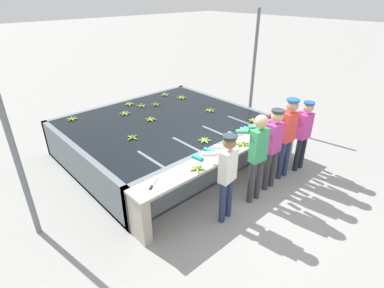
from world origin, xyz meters
TOP-DOWN VIEW (x-y plane):
  - ground_plane at (0.00, 0.00)m, footprint 80.00×80.00m
  - wash_tank at (0.00, 2.27)m, footprint 4.33×3.68m
  - work_ledge at (0.00, 0.22)m, footprint 4.33×0.45m
  - worker_0 at (-0.71, -0.33)m, footprint 0.47×0.74m
  - worker_1 at (0.09, -0.35)m, footprint 0.45×0.73m
  - worker_2 at (0.64, -0.31)m, footprint 0.42×0.73m
  - worker_3 at (1.19, -0.28)m, footprint 0.44×0.74m
  - worker_4 at (1.74, -0.34)m, footprint 0.43×0.72m
  - banana_bunch_floating_0 at (1.18, 3.69)m, footprint 0.28×0.28m
  - banana_bunch_floating_1 at (-0.06, 0.81)m, footprint 0.28×0.28m
  - banana_bunch_floating_2 at (0.48, 3.20)m, footprint 0.28×0.27m
  - banana_bunch_floating_3 at (-0.47, 3.19)m, footprint 0.27×0.28m
  - banana_bunch_floating_4 at (1.36, 3.16)m, footprint 0.28×0.28m
  - banana_bunch_floating_5 at (-1.08, 1.91)m, footprint 0.28×0.28m
  - banana_bunch_floating_6 at (1.51, 0.76)m, footprint 0.28×0.28m
  - banana_bunch_floating_7 at (0.14, 3.38)m, footprint 0.28×0.27m
  - banana_bunch_floating_8 at (-1.57, 3.73)m, footprint 0.27×0.28m
  - banana_bunch_floating_9 at (1.23, 1.92)m, footprint 0.27×0.28m
  - banana_bunch_floating_10 at (-0.02, 3.70)m, footprint 0.27×0.28m
  - banana_bunch_floating_11 at (-0.22, 2.45)m, footprint 0.28×0.28m
  - banana_bunch_ledge_0 at (0.37, 0.18)m, footprint 0.28×0.28m
  - banana_bunch_ledge_1 at (1.94, 0.24)m, footprint 0.26×0.26m
  - banana_bunch_ledge_2 at (-0.92, 0.13)m, footprint 0.28×0.26m
  - knife_0 at (-1.76, 0.27)m, footprint 0.30×0.22m
  - support_post_left at (-3.25, 1.51)m, footprint 0.09×0.09m
  - support_post_right at (3.09, 2.05)m, footprint 0.09×0.09m

SIDE VIEW (x-z plane):
  - ground_plane at x=0.00m, z-range 0.00..0.00m
  - wash_tank at x=0.00m, z-range -0.01..0.87m
  - work_ledge at x=0.00m, z-range 0.18..1.06m
  - knife_0 at x=-1.76m, z-range 0.88..0.90m
  - banana_bunch_floating_6 at x=1.51m, z-range 0.85..0.93m
  - banana_bunch_floating_1 at x=-0.06m, z-range 0.85..0.93m
  - banana_bunch_floating_3 at x=-0.47m, z-range 0.85..0.93m
  - banana_bunch_floating_4 at x=1.36m, z-range 0.85..0.93m
  - banana_bunch_floating_8 at x=-1.57m, z-range 0.85..0.93m
  - banana_bunch_floating_9 at x=1.23m, z-range 0.85..0.93m
  - banana_bunch_floating_11 at x=-0.22m, z-range 0.85..0.93m
  - banana_bunch_floating_2 at x=0.48m, z-range 0.85..0.93m
  - banana_bunch_floating_7 at x=0.14m, z-range 0.85..0.93m
  - banana_bunch_floating_10 at x=-0.02m, z-range 0.85..0.93m
  - banana_bunch_floating_0 at x=1.18m, z-range 0.85..0.93m
  - banana_bunch_floating_5 at x=-1.08m, z-range 0.85..0.93m
  - banana_bunch_ledge_0 at x=0.37m, z-range 0.86..0.93m
  - banana_bunch_ledge_2 at x=-0.92m, z-range 0.86..0.93m
  - banana_bunch_ledge_1 at x=1.94m, z-range 0.86..0.93m
  - worker_4 at x=1.74m, z-range 0.16..1.75m
  - worker_0 at x=-0.71m, z-range 0.17..1.80m
  - worker_2 at x=0.64m, z-range 0.19..1.88m
  - worker_1 at x=0.09m, z-range 0.19..1.94m
  - worker_3 at x=1.19m, z-range 0.20..1.96m
  - support_post_left at x=-3.25m, z-range 0.00..3.20m
  - support_post_right at x=3.09m, z-range 0.00..3.20m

